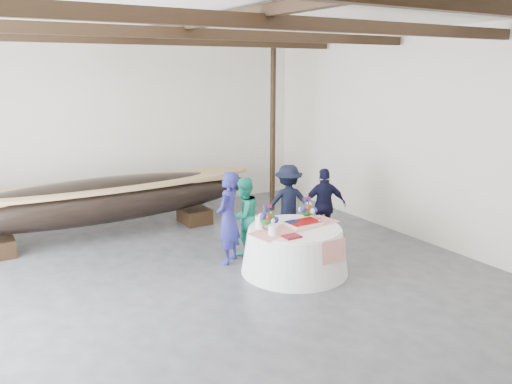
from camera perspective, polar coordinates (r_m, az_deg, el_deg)
floor at (r=8.27m, az=-2.63°, el=-12.53°), size 10.00×12.00×0.01m
wall_back at (r=13.09m, az=-15.38°, el=7.19°), size 10.00×0.02×4.50m
wall_right at (r=10.79m, az=21.42°, el=5.37°), size 0.02×12.00×4.50m
ceiling at (r=7.44m, az=-3.04°, el=20.23°), size 10.00×12.00×0.01m
pavilion_structure at (r=8.08m, az=-5.60°, el=16.15°), size 9.80×11.76×4.50m
longboat_display at (r=11.49m, az=-17.06°, el=-0.88°), size 7.22×1.44×1.35m
banquet_table at (r=9.32m, az=4.44°, el=-6.55°), size 1.99×1.99×0.85m
tabletop_items at (r=9.22m, az=3.75°, el=-3.01°), size 1.89×0.95×0.40m
guest_woman_blue at (r=9.57m, az=-3.21°, el=-2.96°), size 0.78×0.75×1.80m
guest_woman_teal at (r=10.04m, az=-1.46°, el=-2.78°), size 0.90×0.78×1.58m
guest_man_left at (r=10.89m, az=3.68°, el=-1.22°), size 1.23×0.97×1.67m
guest_man_right at (r=10.83m, az=7.81°, el=-1.54°), size 1.03×0.74×1.63m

